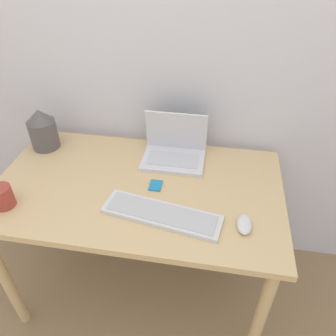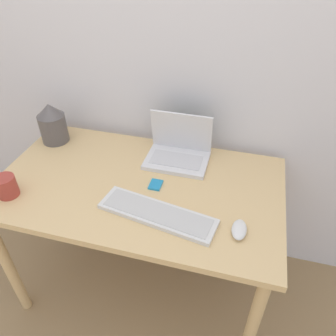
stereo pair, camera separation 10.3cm
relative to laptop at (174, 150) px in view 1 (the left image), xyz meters
The scene contains 8 objects.
wall_back 0.51m from the laptop, 122.59° to the left, with size 6.00×0.05×2.50m.
desk 0.30m from the laptop, 119.63° to the right, with size 1.26×0.72×0.75m.
laptop is the anchor object (origin of this frame).
keyboard 0.39m from the laptop, 88.37° to the right, with size 0.49×0.21×0.02m.
mouse 0.51m from the laptop, 50.23° to the right, with size 0.06×0.10×0.03m.
vase 0.66m from the laptop, behind, with size 0.14×0.14×0.21m.
mp3_player 0.23m from the laptop, 102.25° to the right, with size 0.05×0.07×0.01m.
mug 0.77m from the laptop, 145.06° to the right, with size 0.09×0.09×0.09m.
Camera 1 is at (0.32, -0.69, 1.68)m, focal length 35.00 mm.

